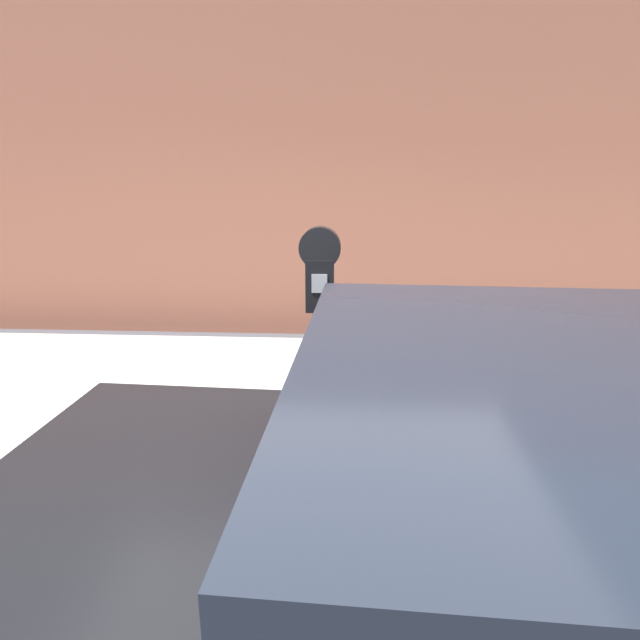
{
  "coord_description": "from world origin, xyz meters",
  "views": [
    {
      "loc": [
        0.28,
        -1.73,
        1.89
      ],
      "look_at": [
        0.13,
        0.96,
        1.1
      ],
      "focal_mm": 28.0,
      "sensor_mm": 36.0,
      "label": 1
    }
  ],
  "objects": [
    {
      "name": "ground_plane",
      "position": [
        0.0,
        0.0,
        0.0
      ],
      "size": [
        60.0,
        60.0,
        0.0
      ],
      "primitive_type": "plane",
      "color": "#47474C"
    },
    {
      "name": "parking_meter",
      "position": [
        0.13,
        0.96,
        1.11
      ],
      "size": [
        0.23,
        0.12,
        1.51
      ],
      "color": "#2D2D30",
      "rests_on": "sidewalk"
    },
    {
      "name": "sidewalk",
      "position": [
        0.0,
        2.2,
        0.06
      ],
      "size": [
        24.0,
        2.8,
        0.11
      ],
      "color": "#ADAAA3",
      "rests_on": "ground_plane"
    },
    {
      "name": "building_facade",
      "position": [
        0.0,
        4.25,
        2.34
      ],
      "size": [
        24.0,
        0.3,
        4.68
      ],
      "color": "#935642",
      "rests_on": "ground_plane"
    }
  ]
}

